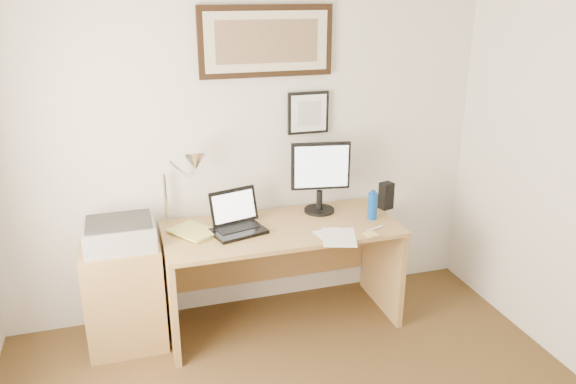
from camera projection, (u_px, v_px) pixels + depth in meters
name	position (u px, v px, depth m)	size (l,w,h in m)	color
wall_back	(246.00, 144.00, 3.95)	(3.50, 0.02, 2.50)	white
side_cabinet	(125.00, 296.00, 3.72)	(0.50, 0.40, 0.73)	#A27944
water_bottle	(373.00, 206.00, 3.93)	(0.07, 0.07, 0.19)	#0C46A7
bottle_cap	(373.00, 192.00, 3.89)	(0.03, 0.03, 0.02)	#0C46A7
speaker	(386.00, 196.00, 4.12)	(0.09, 0.08, 0.20)	black
paper_sheet_a	(334.00, 237.00, 3.67)	(0.19, 0.27, 0.00)	white
paper_sheet_b	(339.00, 237.00, 3.66)	(0.21, 0.31, 0.00)	white
sticky_pad	(371.00, 234.00, 3.69)	(0.08, 0.08, 0.01)	#DFC369
marker_pen	(375.00, 229.00, 3.78)	(0.02, 0.02, 0.14)	white
book	(181.00, 237.00, 3.64)	(0.22, 0.31, 0.02)	#D2D063
desk	(278.00, 252.00, 3.99)	(1.60, 0.70, 0.75)	#A27944
laptop	(237.00, 222.00, 3.76)	(0.39, 0.37, 0.26)	black
lcd_monitor	(320.00, 174.00, 3.99)	(0.42, 0.22, 0.52)	black
printer	(120.00, 233.00, 3.56)	(0.44, 0.34, 0.18)	#A7A7AA
desk_lamp	(192.00, 165.00, 3.69)	(0.29, 0.27, 0.53)	silver
picture_large	(267.00, 41.00, 3.73)	(0.92, 0.04, 0.47)	black
picture_small	(308.00, 113.00, 3.98)	(0.30, 0.03, 0.30)	black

